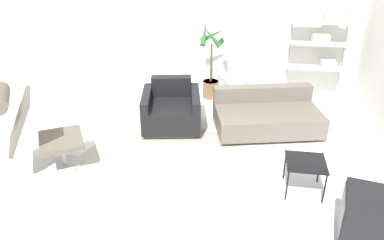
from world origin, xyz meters
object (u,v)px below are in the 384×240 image
(lounge_chair, at_px, (28,122))
(shelf_unit, at_px, (323,42))
(armchair_red, at_px, (171,110))
(couch_low, at_px, (266,116))
(crt_television, at_px, (364,218))
(side_table, at_px, (306,164))
(potted_plant, at_px, (211,70))

(lounge_chair, height_order, shelf_unit, shelf_unit)
(lounge_chair, xyz_separation_m, armchair_red, (1.46, 1.48, -0.43))
(couch_low, height_order, crt_television, couch_low)
(lounge_chair, relative_size, crt_television, 1.98)
(couch_low, bearing_deg, crt_television, 96.76)
(crt_television, bearing_deg, couch_low, 32.34)
(crt_television, xyz_separation_m, shelf_unit, (0.08, 3.80, 0.71))
(lounge_chair, distance_m, side_table, 3.36)
(couch_low, bearing_deg, side_table, 91.33)
(crt_television, bearing_deg, lounge_chair, 91.37)
(couch_low, xyz_separation_m, shelf_unit, (0.94, 1.48, 0.81))
(armchair_red, bearing_deg, couch_low, 174.64)
(crt_television, distance_m, shelf_unit, 3.86)
(crt_television, relative_size, shelf_unit, 0.34)
(lounge_chair, bearing_deg, side_table, 61.28)
(lounge_chair, distance_m, armchair_red, 2.13)
(couch_low, distance_m, shelf_unit, 1.93)
(side_table, relative_size, shelf_unit, 0.26)
(potted_plant, xyz_separation_m, shelf_unit, (1.93, 0.32, 0.51))
(armchair_red, relative_size, couch_low, 0.59)
(lounge_chair, distance_m, potted_plant, 3.39)
(crt_television, bearing_deg, armchair_red, 58.77)
(crt_television, bearing_deg, shelf_unit, 10.73)
(crt_television, height_order, shelf_unit, shelf_unit)
(side_table, xyz_separation_m, shelf_unit, (0.54, 2.99, 0.67))
(crt_television, bearing_deg, potted_plant, 40.01)
(couch_low, relative_size, potted_plant, 1.25)
(couch_low, height_order, shelf_unit, shelf_unit)
(crt_television, bearing_deg, side_table, 41.57)
(lounge_chair, xyz_separation_m, potted_plant, (1.94, 2.77, -0.18))
(shelf_unit, bearing_deg, side_table, -100.16)
(armchair_red, xyz_separation_m, crt_television, (2.33, -2.19, 0.05))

